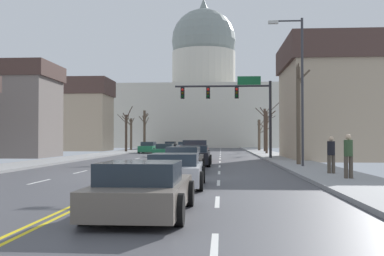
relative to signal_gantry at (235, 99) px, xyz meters
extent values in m
cube|color=#47474C|center=(-4.76, -16.61, -4.97)|extent=(14.00, 180.00, 0.06)
cube|color=yellow|center=(-4.88, -16.61, -4.93)|extent=(0.10, 176.40, 0.00)
cube|color=yellow|center=(-4.64, -16.61, -4.93)|extent=(0.10, 176.40, 0.00)
cube|color=silver|center=(-1.26, -30.31, -4.93)|extent=(0.12, 2.20, 0.00)
cube|color=silver|center=(-1.26, -25.11, -4.93)|extent=(0.12, 2.20, 0.00)
cube|color=silver|center=(-1.26, -19.91, -4.93)|extent=(0.12, 2.20, 0.00)
cube|color=silver|center=(-1.26, -14.71, -4.93)|extent=(0.12, 2.20, 0.00)
cube|color=silver|center=(-1.26, -9.51, -4.93)|extent=(0.12, 2.20, 0.00)
cube|color=silver|center=(-1.26, -4.31, -4.93)|extent=(0.12, 2.20, 0.00)
cube|color=silver|center=(-1.26, 0.89, -4.93)|extent=(0.12, 2.20, 0.00)
cube|color=silver|center=(-1.26, 6.09, -4.93)|extent=(0.12, 2.20, 0.00)
cube|color=silver|center=(-1.26, 11.29, -4.93)|extent=(0.12, 2.20, 0.00)
cube|color=silver|center=(-1.26, 16.49, -4.93)|extent=(0.12, 2.20, 0.00)
cube|color=silver|center=(-1.26, 21.69, -4.93)|extent=(0.12, 2.20, 0.00)
cube|color=silver|center=(-1.26, 26.89, -4.93)|extent=(0.12, 2.20, 0.00)
cube|color=silver|center=(-1.26, 32.09, -4.93)|extent=(0.12, 2.20, 0.00)
cube|color=silver|center=(-1.26, 37.29, -4.93)|extent=(0.12, 2.20, 0.00)
cube|color=silver|center=(-1.26, 42.49, -4.93)|extent=(0.12, 2.20, 0.00)
cube|color=silver|center=(-1.26, 47.69, -4.93)|extent=(0.12, 2.20, 0.00)
cube|color=silver|center=(-8.26, -19.91, -4.93)|extent=(0.12, 2.20, 0.00)
cube|color=silver|center=(-8.26, -14.71, -4.93)|extent=(0.12, 2.20, 0.00)
cube|color=silver|center=(-8.26, -9.51, -4.93)|extent=(0.12, 2.20, 0.00)
cube|color=silver|center=(-8.26, -4.31, -4.93)|extent=(0.12, 2.20, 0.00)
cube|color=silver|center=(-8.26, 0.89, -4.93)|extent=(0.12, 2.20, 0.00)
cube|color=silver|center=(-8.26, 6.09, -4.93)|extent=(0.12, 2.20, 0.00)
cube|color=silver|center=(-8.26, 11.29, -4.93)|extent=(0.12, 2.20, 0.00)
cube|color=silver|center=(-8.26, 16.49, -4.93)|extent=(0.12, 2.20, 0.00)
cube|color=silver|center=(-8.26, 21.69, -4.93)|extent=(0.12, 2.20, 0.00)
cube|color=silver|center=(-8.26, 26.89, -4.93)|extent=(0.12, 2.20, 0.00)
cube|color=silver|center=(-8.26, 32.09, -4.93)|extent=(0.12, 2.20, 0.00)
cube|color=silver|center=(-8.26, 37.29, -4.93)|extent=(0.12, 2.20, 0.00)
cube|color=silver|center=(-8.26, 42.49, -4.93)|extent=(0.12, 2.20, 0.00)
cube|color=silver|center=(-8.26, 47.69, -4.93)|extent=(0.12, 2.20, 0.00)
cube|color=gray|center=(3.74, -16.61, -4.87)|extent=(3.00, 180.00, 0.14)
cylinder|color=#28282D|center=(2.84, 0.01, -1.67)|extent=(0.22, 0.22, 6.26)
cylinder|color=#28282D|center=(-1.06, 0.01, 1.06)|extent=(7.80, 0.16, 0.16)
cube|color=black|center=(0.11, 0.01, 0.50)|extent=(0.32, 0.28, 0.92)
sphere|color=red|center=(0.11, -0.15, 0.78)|extent=(0.22, 0.22, 0.22)
sphere|color=#332B05|center=(0.11, -0.15, 0.50)|extent=(0.22, 0.22, 0.22)
sphere|color=black|center=(0.11, -0.15, 0.22)|extent=(0.22, 0.22, 0.22)
cube|color=black|center=(-2.23, 0.01, 0.50)|extent=(0.32, 0.28, 0.92)
sphere|color=red|center=(-2.23, -0.15, 0.78)|extent=(0.22, 0.22, 0.22)
sphere|color=#332B05|center=(-2.23, -0.15, 0.50)|extent=(0.22, 0.22, 0.22)
sphere|color=black|center=(-2.23, -0.15, 0.22)|extent=(0.22, 0.22, 0.22)
cube|color=black|center=(-4.34, 0.01, 0.50)|extent=(0.32, 0.28, 0.92)
sphere|color=red|center=(-4.34, -0.15, 0.78)|extent=(0.22, 0.22, 0.22)
sphere|color=#332B05|center=(-4.34, -0.15, 0.50)|extent=(0.22, 0.22, 0.22)
sphere|color=black|center=(-4.34, -0.15, 0.22)|extent=(0.22, 0.22, 0.22)
cube|color=#146033|center=(1.12, 0.03, 1.51)|extent=(1.90, 0.06, 0.70)
cylinder|color=#333338|center=(3.44, -11.26, -0.59)|extent=(0.14, 0.14, 8.41)
cylinder|color=#333338|center=(2.63, -11.26, 3.46)|extent=(1.62, 0.09, 0.09)
cube|color=#B2B2AD|center=(1.82, -11.26, 3.39)|extent=(0.56, 0.24, 0.16)
cube|color=beige|center=(-4.76, 55.92, 1.02)|extent=(33.31, 22.48, 11.91)
cylinder|color=beige|center=(-4.76, 55.92, 10.77)|extent=(12.96, 12.96, 7.58)
sphere|color=gray|center=(-4.76, 55.92, 16.86)|extent=(13.16, 13.16, 13.16)
cone|color=gray|center=(-4.76, 55.92, 24.64)|extent=(1.80, 1.80, 2.40)
cube|color=maroon|center=(-3.16, -3.22, -4.33)|extent=(1.97, 5.27, 0.76)
cube|color=#1E2833|center=(-3.17, -2.49, -3.66)|extent=(1.79, 1.80, 0.59)
cube|color=maroon|center=(-3.14, -5.79, -3.84)|extent=(1.78, 0.11, 0.22)
cylinder|color=black|center=(-4.14, -1.66, -4.54)|extent=(0.29, 0.80, 0.80)
cylinder|color=black|center=(-2.20, -1.64, -4.54)|extent=(0.29, 0.80, 0.80)
cylinder|color=black|center=(-4.12, -4.81, -4.54)|extent=(0.29, 0.80, 0.80)
cylinder|color=black|center=(-2.18, -4.79, -4.54)|extent=(0.29, 0.80, 0.80)
cube|color=black|center=(-2.81, -8.76, -4.43)|extent=(1.82, 4.66, 0.69)
cube|color=#232D38|center=(-2.81, -8.97, -3.87)|extent=(1.59, 2.15, 0.42)
cylinder|color=black|center=(-3.71, -7.31, -4.62)|extent=(0.22, 0.64, 0.64)
cylinder|color=black|center=(-1.90, -7.32, -4.62)|extent=(0.22, 0.64, 0.64)
cylinder|color=black|center=(-3.72, -10.20, -4.62)|extent=(0.22, 0.64, 0.64)
cylinder|color=black|center=(-1.91, -10.20, -4.62)|extent=(0.22, 0.64, 0.64)
cube|color=#6B6056|center=(-3.06, -14.37, -4.44)|extent=(1.85, 4.53, 0.67)
cube|color=#232D38|center=(-3.06, -14.47, -3.88)|extent=(1.59, 2.16, 0.44)
cylinder|color=black|center=(-3.91, -12.96, -4.62)|extent=(0.23, 0.64, 0.64)
cylinder|color=black|center=(-2.15, -12.99, -4.62)|extent=(0.23, 0.64, 0.64)
cylinder|color=black|center=(-3.97, -15.75, -4.62)|extent=(0.23, 0.64, 0.64)
cylinder|color=black|center=(-2.21, -15.78, -4.62)|extent=(0.23, 0.64, 0.64)
cube|color=silver|center=(-2.77, -21.39, -4.47)|extent=(1.88, 4.35, 0.62)
cube|color=#232D38|center=(-2.76, -21.76, -3.96)|extent=(1.62, 1.94, 0.39)
cylinder|color=black|center=(-3.70, -20.07, -4.62)|extent=(0.23, 0.64, 0.64)
cylinder|color=black|center=(-1.88, -20.04, -4.62)|extent=(0.23, 0.64, 0.64)
cylinder|color=black|center=(-3.66, -22.75, -4.62)|extent=(0.23, 0.64, 0.64)
cylinder|color=black|center=(-1.84, -22.72, -4.62)|extent=(0.23, 0.64, 0.64)
cube|color=#6B6056|center=(-2.89, -27.27, -4.49)|extent=(1.89, 4.28, 0.57)
cube|color=#232D38|center=(-2.89, -27.62, -3.98)|extent=(1.64, 1.84, 0.46)
cylinder|color=black|center=(-3.80, -25.94, -4.62)|extent=(0.23, 0.64, 0.64)
cylinder|color=black|center=(-1.95, -25.96, -4.62)|extent=(0.23, 0.64, 0.64)
cylinder|color=black|center=(-3.83, -28.58, -4.62)|extent=(0.23, 0.64, 0.64)
cylinder|color=black|center=(-1.98, -28.60, -4.62)|extent=(0.23, 0.64, 0.64)
cube|color=#1E7247|center=(-6.60, 6.14, -4.50)|extent=(1.78, 4.44, 0.56)
cube|color=#232D38|center=(-6.60, 6.35, -3.98)|extent=(1.55, 1.93, 0.47)
cylinder|color=black|center=(-5.72, 4.77, -4.62)|extent=(0.22, 0.64, 0.64)
cylinder|color=black|center=(-7.47, 4.76, -4.62)|extent=(0.22, 0.64, 0.64)
cylinder|color=black|center=(-5.73, 7.52, -4.62)|extent=(0.22, 0.64, 0.64)
cylinder|color=black|center=(-7.48, 7.51, -4.62)|extent=(0.22, 0.64, 0.64)
cube|color=#1E7247|center=(-9.78, 15.97, -4.44)|extent=(1.73, 4.66, 0.68)
cube|color=#232D38|center=(-9.78, 16.21, -3.86)|extent=(1.51, 2.34, 0.47)
cylinder|color=black|center=(-8.92, 14.53, -4.62)|extent=(0.22, 0.64, 0.64)
cylinder|color=black|center=(-10.62, 14.52, -4.62)|extent=(0.22, 0.64, 0.64)
cylinder|color=black|center=(-8.94, 17.42, -4.62)|extent=(0.22, 0.64, 0.64)
cylinder|color=black|center=(-10.64, 17.40, -4.62)|extent=(0.22, 0.64, 0.64)
cube|color=#9EA3A8|center=(-6.48, 28.28, -4.45)|extent=(1.99, 4.49, 0.65)
cube|color=#232D38|center=(-6.48, 28.51, -3.92)|extent=(1.69, 2.03, 0.43)
cylinder|color=black|center=(-5.60, 26.87, -4.62)|extent=(0.24, 0.65, 0.64)
cylinder|color=black|center=(-7.45, 26.93, -4.62)|extent=(0.24, 0.65, 0.64)
cylinder|color=black|center=(-5.51, 29.62, -4.62)|extent=(0.24, 0.65, 0.64)
cylinder|color=black|center=(-7.36, 29.68, -4.62)|extent=(0.24, 0.65, 0.64)
cube|color=black|center=(-9.94, 40.58, -4.46)|extent=(2.02, 4.40, 0.63)
cube|color=#232D38|center=(-9.92, 40.96, -3.95)|extent=(1.72, 2.07, 0.40)
cylinder|color=black|center=(-9.05, 39.20, -4.62)|extent=(0.24, 0.65, 0.64)
cylinder|color=black|center=(-10.92, 39.27, -4.62)|extent=(0.24, 0.65, 0.64)
cylinder|color=black|center=(-8.95, 41.89, -4.62)|extent=(0.24, 0.65, 0.64)
cylinder|color=black|center=(-10.83, 41.96, -4.62)|extent=(0.24, 0.65, 0.64)
cube|color=tan|center=(-23.59, 25.27, -1.08)|extent=(13.38, 6.39, 7.71)
cube|color=#47332D|center=(-23.59, 25.27, 3.94)|extent=(13.92, 6.65, 2.32)
cube|color=tan|center=(10.78, 0.11, -1.20)|extent=(13.25, 9.46, 7.47)
cube|color=#47332D|center=(10.78, 0.11, 3.55)|extent=(13.78, 9.84, 2.04)
cylinder|color=#423328|center=(4.20, 19.22, -2.18)|extent=(0.29, 0.29, 5.24)
cylinder|color=#423328|center=(4.90, 19.59, -0.80)|extent=(1.44, 0.80, 0.81)
cylinder|color=#423328|center=(3.63, 19.22, -0.01)|extent=(1.21, 0.11, 1.21)
cylinder|color=#423328|center=(3.88, 18.71, 0.15)|extent=(0.77, 1.13, 0.83)
cylinder|color=#423328|center=(4.51, 19.95, 0.01)|extent=(0.68, 1.53, 1.02)
cylinder|color=#423328|center=(4.61, 19.42, 0.25)|extent=(0.87, 0.47, 1.00)
cylinder|color=#423328|center=(-12.64, 16.98, -2.58)|extent=(0.30, 0.30, 4.43)
cylinder|color=#423328|center=(-12.39, 16.58, -0.96)|extent=(0.59, 0.90, 1.28)
cylinder|color=#423328|center=(-12.21, 16.72, -0.10)|extent=(0.99, 0.67, 1.51)
cylinder|color=#423328|center=(-13.10, 16.64, -0.85)|extent=(0.99, 0.77, 1.04)
cylinder|color=#423328|center=(-12.70, 16.41, -0.53)|extent=(0.25, 1.21, 0.66)
cylinder|color=brown|center=(3.51, -9.45, -1.84)|extent=(0.26, 0.26, 5.91)
cylinder|color=brown|center=(3.73, -9.13, 0.31)|extent=(0.57, 0.76, 0.94)
cylinder|color=brown|center=(3.81, -9.72, 0.52)|extent=(0.72, 0.67, 0.70)
cylinder|color=brown|center=(3.42, -10.07, 0.74)|extent=(0.28, 1.29, 0.82)
cylinder|color=brown|center=(3.53, -9.10, 0.82)|extent=(0.11, 0.76, 1.10)
cylinder|color=brown|center=(-12.71, 30.56, -1.90)|extent=(0.37, 0.37, 5.79)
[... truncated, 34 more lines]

